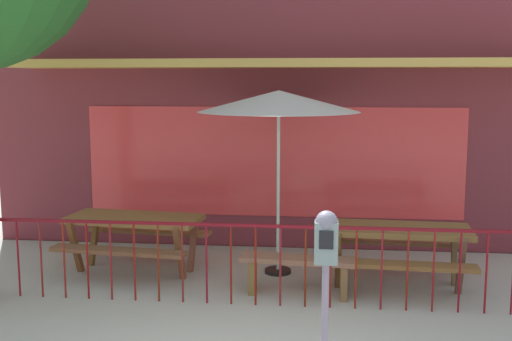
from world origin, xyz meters
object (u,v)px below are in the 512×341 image
(picnic_table_right, at_px, (398,240))
(patio_umbrella, at_px, (279,102))
(parking_meter_near, at_px, (326,258))
(patio_bench, at_px, (297,267))
(picnic_table_left, at_px, (134,228))

(picnic_table_right, distance_m, patio_umbrella, 2.34)
(picnic_table_right, distance_m, parking_meter_near, 3.35)
(parking_meter_near, bearing_deg, picnic_table_right, 73.56)
(patio_umbrella, relative_size, patio_bench, 1.74)
(picnic_table_left, height_order, patio_bench, picnic_table_left)
(picnic_table_left, distance_m, patio_umbrella, 2.60)
(picnic_table_left, distance_m, picnic_table_right, 3.50)
(patio_bench, height_order, parking_meter_near, parking_meter_near)
(picnic_table_left, relative_size, patio_umbrella, 0.78)
(picnic_table_right, relative_size, patio_bench, 1.32)
(picnic_table_left, height_order, parking_meter_near, parking_meter_near)
(picnic_table_right, bearing_deg, patio_umbrella, 165.38)
(picnic_table_left, height_order, picnic_table_right, same)
(picnic_table_left, xyz_separation_m, picnic_table_right, (3.49, -0.25, 0.00))
(patio_bench, relative_size, parking_meter_near, 0.87)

